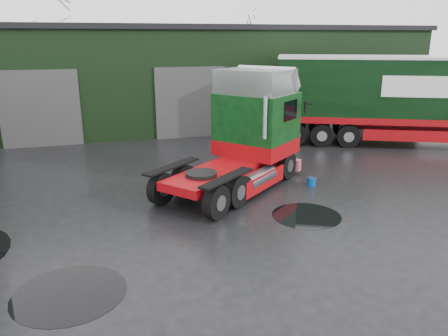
{
  "coord_description": "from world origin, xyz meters",
  "views": [
    {
      "loc": [
        -3.17,
        -10.49,
        5.6
      ],
      "look_at": [
        0.47,
        1.94,
        1.7
      ],
      "focal_mm": 35.0,
      "sensor_mm": 36.0,
      "label": 1
    }
  ],
  "objects_px": {
    "hero_tractor": "(229,133)",
    "tree_back_b": "(237,57)",
    "lorry_right": "(408,101)",
    "tree_back_a": "(57,47)",
    "warehouse": "(172,74)",
    "wash_bucket": "(311,181)"
  },
  "relations": [
    {
      "from": "lorry_right",
      "to": "hero_tractor",
      "type": "bearing_deg",
      "value": -43.41
    },
    {
      "from": "hero_tractor",
      "to": "tree_back_b",
      "type": "relative_size",
      "value": 0.96
    },
    {
      "from": "lorry_right",
      "to": "tree_back_a",
      "type": "relative_size",
      "value": 1.88
    },
    {
      "from": "hero_tractor",
      "to": "tree_back_a",
      "type": "bearing_deg",
      "value": 156.41
    },
    {
      "from": "hero_tractor",
      "to": "warehouse",
      "type": "bearing_deg",
      "value": 138.05
    },
    {
      "from": "warehouse",
      "to": "wash_bucket",
      "type": "height_order",
      "value": "warehouse"
    },
    {
      "from": "wash_bucket",
      "to": "tree_back_b",
      "type": "relative_size",
      "value": 0.05
    },
    {
      "from": "hero_tractor",
      "to": "tree_back_b",
      "type": "bearing_deg",
      "value": 121.59
    },
    {
      "from": "warehouse",
      "to": "lorry_right",
      "type": "bearing_deg",
      "value": -45.66
    },
    {
      "from": "warehouse",
      "to": "lorry_right",
      "type": "distance_m",
      "value": 15.4
    },
    {
      "from": "hero_tractor",
      "to": "tree_back_b",
      "type": "height_order",
      "value": "tree_back_b"
    },
    {
      "from": "hero_tractor",
      "to": "tree_back_a",
      "type": "xyz_separation_m",
      "value": [
        -7.42,
        25.5,
        2.52
      ]
    },
    {
      "from": "lorry_right",
      "to": "tree_back_a",
      "type": "height_order",
      "value": "tree_back_a"
    },
    {
      "from": "tree_back_b",
      "to": "tree_back_a",
      "type": "bearing_deg",
      "value": 180.0
    },
    {
      "from": "tree_back_b",
      "to": "warehouse",
      "type": "bearing_deg",
      "value": -128.66
    },
    {
      "from": "warehouse",
      "to": "lorry_right",
      "type": "xyz_separation_m",
      "value": [
        10.75,
        -11.0,
        -0.81
      ]
    },
    {
      "from": "tree_back_a",
      "to": "tree_back_b",
      "type": "relative_size",
      "value": 1.27
    },
    {
      "from": "wash_bucket",
      "to": "tree_back_b",
      "type": "bearing_deg",
      "value": 78.4
    },
    {
      "from": "hero_tractor",
      "to": "lorry_right",
      "type": "distance_m",
      "value": 12.19
    },
    {
      "from": "tree_back_a",
      "to": "hero_tractor",
      "type": "bearing_deg",
      "value": -73.77
    },
    {
      "from": "hero_tractor",
      "to": "wash_bucket",
      "type": "bearing_deg",
      "value": 43.58
    },
    {
      "from": "tree_back_a",
      "to": "warehouse",
      "type": "bearing_deg",
      "value": -51.34
    }
  ]
}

